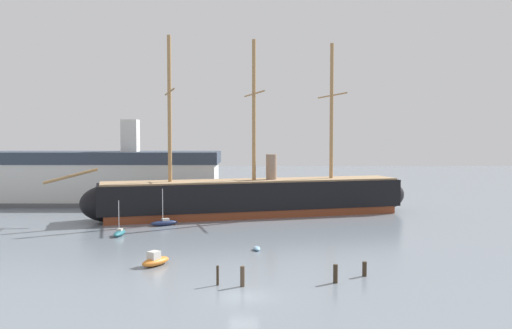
# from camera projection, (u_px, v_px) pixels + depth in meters

# --- Properties ---
(ground_plane) EXTENTS (400.00, 400.00, 0.00)m
(ground_plane) POSITION_uv_depth(u_px,v_px,m) (246.00, 296.00, 45.67)
(ground_plane) COLOR slate
(tall_ship) EXTENTS (61.43, 22.07, 30.19)m
(tall_ship) POSITION_uv_depth(u_px,v_px,m) (256.00, 197.00, 91.83)
(tall_ship) COLOR brown
(tall_ship) RESTS_ON ground
(motorboat_foreground_left) EXTENTS (3.33, 4.01, 1.58)m
(motorboat_foreground_left) POSITION_uv_depth(u_px,v_px,m) (158.00, 260.00, 56.59)
(motorboat_foreground_left) COLOR orange
(motorboat_foreground_left) RESTS_ON ground
(dinghy_near_centre) EXTENTS (0.96, 1.92, 0.44)m
(dinghy_near_centre) POSITION_uv_depth(u_px,v_px,m) (259.00, 248.00, 64.19)
(dinghy_near_centre) COLOR #7FB2D6
(dinghy_near_centre) RESTS_ON ground
(sailboat_mid_left) EXTENTS (1.41, 3.85, 4.91)m
(sailboat_mid_left) POSITION_uv_depth(u_px,v_px,m) (122.00, 233.00, 73.61)
(sailboat_mid_left) COLOR #236670
(sailboat_mid_left) RESTS_ON ground
(sailboat_alongside_bow) EXTENTS (4.44, 3.28, 5.68)m
(sailboat_alongside_bow) POSITION_uv_depth(u_px,v_px,m) (167.00, 222.00, 81.90)
(sailboat_alongside_bow) COLOR #1E284C
(sailboat_alongside_bow) RESTS_ON ground
(sailboat_distant_centre) EXTENTS (1.99, 4.02, 5.03)m
(sailboat_distant_centre) POSITION_uv_depth(u_px,v_px,m) (254.00, 200.00, 111.22)
(sailboat_distant_centre) COLOR silver
(sailboat_distant_centre) RESTS_ON ground
(mooring_piling_nearest) EXTENTS (0.25, 0.25, 1.83)m
(mooring_piling_nearest) POSITION_uv_depth(u_px,v_px,m) (220.00, 275.00, 49.08)
(mooring_piling_nearest) COLOR #382B1E
(mooring_piling_nearest) RESTS_ON ground
(mooring_piling_left_pair) EXTENTS (0.43, 0.43, 1.75)m
(mooring_piling_left_pair) POSITION_uv_depth(u_px,v_px,m) (338.00, 274.00, 49.81)
(mooring_piling_left_pair) COLOR #382B1E
(mooring_piling_left_pair) RESTS_ON ground
(mooring_piling_right_pair) EXTENTS (0.41, 0.41, 1.87)m
(mooring_piling_right_pair) POSITION_uv_depth(u_px,v_px,m) (245.00, 276.00, 48.67)
(mooring_piling_right_pair) COLOR #4C3D2D
(mooring_piling_right_pair) RESTS_ON ground
(mooring_piling_midwater) EXTENTS (0.44, 0.44, 1.44)m
(mooring_piling_midwater) POSITION_uv_depth(u_px,v_px,m) (367.00, 269.00, 52.20)
(mooring_piling_midwater) COLOR #382B1E
(mooring_piling_midwater) RESTS_ON ground
(dockside_warehouse_left) EXTENTS (59.56, 14.30, 17.10)m
(dockside_warehouse_left) POSITION_uv_depth(u_px,v_px,m) (87.00, 178.00, 108.46)
(dockside_warehouse_left) COLOR #565659
(dockside_warehouse_left) RESTS_ON ground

